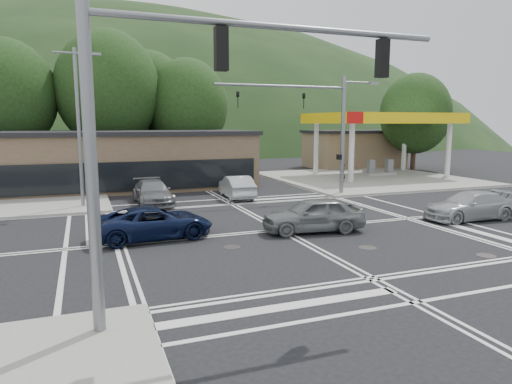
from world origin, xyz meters
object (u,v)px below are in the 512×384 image
object	(u,v)px
car_blue_west	(154,223)
car_grey_center	(313,215)
car_northbound	(153,192)
pedestrian	(342,173)
car_queue_a	(237,187)
car_queue_b	(212,175)
car_silver_east	(470,206)

from	to	relation	value
car_blue_west	car_grey_center	bearing A→B (deg)	-105.03
car_northbound	pedestrian	world-z (taller)	pedestrian
car_queue_a	car_queue_b	xyz separation A→B (m)	(-0.00, 6.08, 0.11)
car_queue_a	car_northbound	bearing A→B (deg)	9.31
car_queue_b	pedestrian	distance (m)	10.43
car_silver_east	pedestrian	distance (m)	14.03
car_blue_west	car_queue_b	distance (m)	16.44
car_queue_a	car_grey_center	bearing A→B (deg)	96.03
car_grey_center	car_silver_east	world-z (taller)	car_grey_center
car_grey_center	car_northbound	bearing A→B (deg)	-141.08
car_blue_west	car_queue_b	xyz separation A→B (m)	(6.66, 15.03, 0.16)
car_blue_west	car_northbound	size ratio (longest dim) A/B	1.00
car_queue_a	car_northbound	distance (m)	5.54
car_blue_west	car_queue_a	xyz separation A→B (m)	(6.66, 8.95, 0.05)
car_blue_west	car_grey_center	size ratio (longest dim) A/B	1.08
car_queue_a	pedestrian	xyz separation A→B (m)	(10.04, 3.27, 0.18)
car_grey_center	car_queue_b	size ratio (longest dim) A/B	0.93
car_grey_center	car_queue_b	world-z (taller)	car_queue_b
car_blue_west	car_queue_b	world-z (taller)	car_queue_b
car_queue_b	car_grey_center	bearing A→B (deg)	100.06
pedestrian	car_queue_a	bearing A→B (deg)	-3.84
pedestrian	car_northbound	bearing A→B (deg)	-8.42
car_queue_a	car_northbound	world-z (taller)	car_queue_a
car_silver_east	pedestrian	world-z (taller)	pedestrian
car_blue_west	car_queue_a	distance (m)	11.16
car_northbound	car_queue_a	bearing A→B (deg)	3.88
car_grey_center	car_queue_b	bearing A→B (deg)	-170.72
car_queue_a	car_blue_west	bearing A→B (deg)	57.97
car_queue_a	car_queue_b	size ratio (longest dim) A/B	0.90
car_queue_b	car_northbound	world-z (taller)	car_queue_b
car_silver_east	car_queue_b	world-z (taller)	car_queue_b
car_blue_west	car_grey_center	world-z (taller)	car_grey_center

